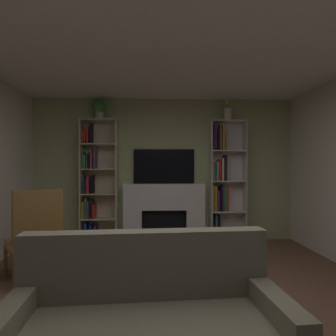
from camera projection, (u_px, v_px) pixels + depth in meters
name	position (u px, v px, depth m)	size (l,w,h in m)	color
ground_plane	(174.00, 322.00, 2.66)	(7.11, 7.11, 0.00)	brown
wall_back_accent	(164.00, 170.00, 5.64)	(4.96, 0.06, 2.65)	#A4B07A
ceiling	(174.00, 20.00, 2.65)	(4.96, 6.04, 0.06)	white
fireplace	(164.00, 211.00, 5.51)	(1.59, 0.51, 1.07)	white
tv	(164.00, 166.00, 5.58)	(1.12, 0.06, 0.63)	black
bookshelf_left	(95.00, 185.00, 5.44)	(0.65, 0.32, 2.23)	beige
bookshelf_right	(223.00, 180.00, 5.56)	(0.65, 0.29, 2.23)	silver
potted_plant	(99.00, 108.00, 5.41)	(0.26, 0.26, 0.37)	beige
vase_with_flowers	(228.00, 114.00, 5.51)	(0.14, 0.14, 0.39)	beige
armchair	(35.00, 236.00, 3.62)	(0.79, 0.79, 1.11)	brown
coffee_table	(150.00, 286.00, 2.61)	(0.88, 0.54, 0.39)	brown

